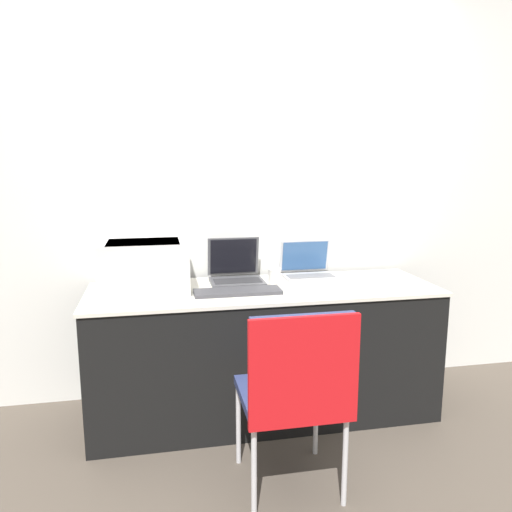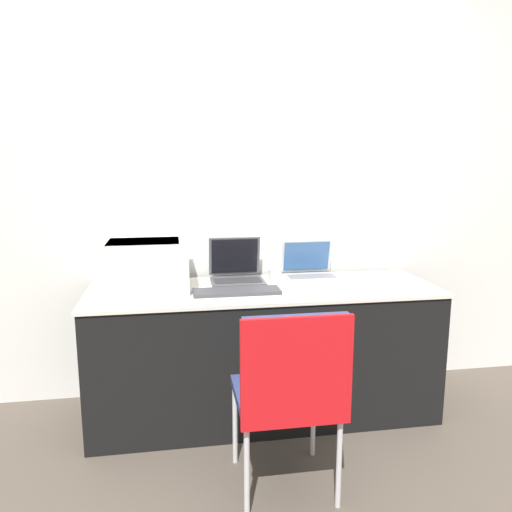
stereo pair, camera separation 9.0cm
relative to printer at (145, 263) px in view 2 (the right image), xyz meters
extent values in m
plane|color=brown|center=(0.66, -0.38, -0.92)|extent=(14.00, 14.00, 0.00)
cube|color=silver|center=(0.66, 0.34, 0.38)|extent=(8.00, 0.05, 2.60)
cube|color=black|center=(0.66, -0.06, -0.55)|extent=(1.96, 0.63, 0.75)
cube|color=silver|center=(0.66, -0.06, -0.16)|extent=(1.98, 0.65, 0.02)
cube|color=silver|center=(0.00, 0.00, -0.01)|extent=(0.48, 0.37, 0.28)
cube|color=black|center=(0.00, -0.03, 0.10)|extent=(0.38, 0.28, 0.05)
cube|color=#4C4C51|center=(0.53, 0.07, -0.14)|extent=(0.31, 0.24, 0.02)
cube|color=#2D2D30|center=(0.53, 0.06, -0.13)|extent=(0.28, 0.13, 0.00)
cube|color=#4C4C51|center=(0.53, 0.22, -0.02)|extent=(0.31, 0.05, 0.24)
cube|color=black|center=(0.53, 0.21, -0.02)|extent=(0.28, 0.04, 0.21)
cube|color=#B7B7BC|center=(0.99, 0.10, -0.14)|extent=(0.32, 0.21, 0.02)
cube|color=slate|center=(0.99, 0.09, -0.13)|extent=(0.28, 0.11, 0.00)
cube|color=#B7B7BC|center=(0.99, 0.23, -0.03)|extent=(0.32, 0.05, 0.20)
cube|color=#2D5184|center=(0.99, 0.22, -0.03)|extent=(0.29, 0.04, 0.18)
cube|color=#3D3D42|center=(0.49, -0.16, -0.14)|extent=(0.48, 0.15, 0.02)
cylinder|color=white|center=(0.74, -0.01, -0.11)|extent=(0.07, 0.07, 0.09)
cylinder|color=white|center=(0.74, -0.01, -0.06)|extent=(0.07, 0.07, 0.01)
cube|color=navy|center=(0.63, -0.74, -0.48)|extent=(0.44, 0.43, 0.04)
cube|color=navy|center=(0.63, -0.94, -0.25)|extent=(0.44, 0.03, 0.42)
cylinder|color=silver|center=(0.43, -0.54, -0.71)|extent=(0.02, 0.02, 0.42)
cylinder|color=silver|center=(0.83, -0.54, -0.71)|extent=(0.02, 0.02, 0.42)
cylinder|color=silver|center=(0.43, -0.94, -0.71)|extent=(0.02, 0.02, 0.42)
cylinder|color=silver|center=(0.83, -0.94, -0.71)|extent=(0.02, 0.02, 0.42)
cube|color=red|center=(0.63, -0.97, -0.27)|extent=(0.46, 0.02, 0.46)
camera|label=1|loc=(0.08, -2.76, 0.56)|focal=35.00mm
camera|label=2|loc=(0.16, -2.78, 0.56)|focal=35.00mm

